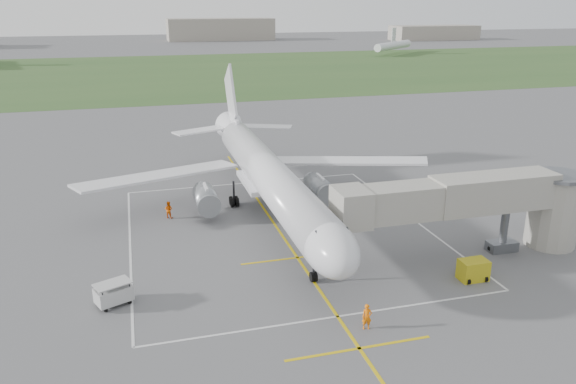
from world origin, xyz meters
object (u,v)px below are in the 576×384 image
object	(u,v)px
gpu_unit	(473,270)
baggage_cart	(114,294)
ramp_worker_nose	(367,317)
ramp_worker_wing	(169,210)
airliner	(268,175)
jet_bridge	(485,203)

from	to	relation	value
gpu_unit	baggage_cart	distance (m)	27.83
gpu_unit	baggage_cart	world-z (taller)	baggage_cart
ramp_worker_nose	baggage_cart	bearing A→B (deg)	165.33
ramp_worker_wing	airliner	bearing A→B (deg)	-160.58
baggage_cart	ramp_worker_wing	bearing A→B (deg)	49.51
airliner	ramp_worker_wing	xyz separation A→B (m)	(-10.04, 1.91, -3.49)
jet_bridge	baggage_cart	size ratio (longest dim) A/B	7.99
jet_bridge	ramp_worker_wing	bearing A→B (deg)	147.89
ramp_worker_nose	ramp_worker_wing	xyz separation A→B (m)	(-11.39, 24.63, -0.01)
gpu_unit	ramp_worker_nose	bearing A→B (deg)	-158.44
gpu_unit	baggage_cart	size ratio (longest dim) A/B	0.77
baggage_cart	ramp_worker_nose	size ratio (longest dim) A/B	1.60
airliner	ramp_worker_wing	bearing A→B (deg)	169.22
gpu_unit	baggage_cart	xyz separation A→B (m)	(-27.59, 3.62, 0.07)
gpu_unit	ramp_worker_nose	world-z (taller)	ramp_worker_nose
airliner	ramp_worker_nose	distance (m)	23.03
jet_bridge	gpu_unit	world-z (taller)	jet_bridge
baggage_cart	gpu_unit	bearing A→B (deg)	-30.71
ramp_worker_nose	ramp_worker_wing	world-z (taller)	ramp_worker_nose
airliner	ramp_worker_wing	world-z (taller)	airliner
ramp_worker_wing	ramp_worker_nose	bearing A→B (deg)	145.03
airliner	ramp_worker_nose	size ratio (longest dim) A/B	25.60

